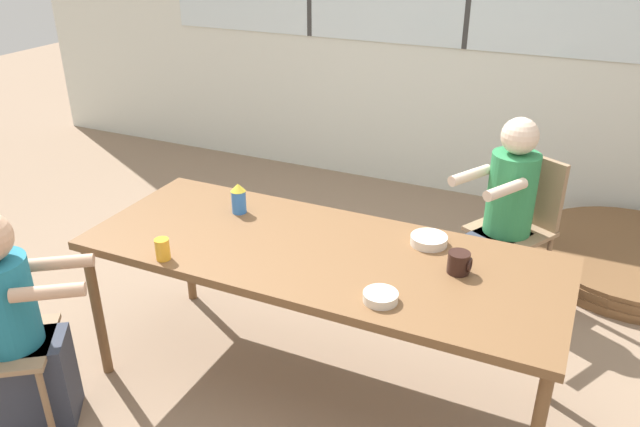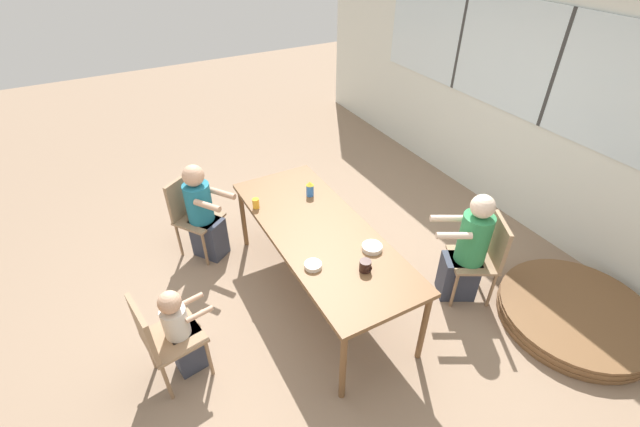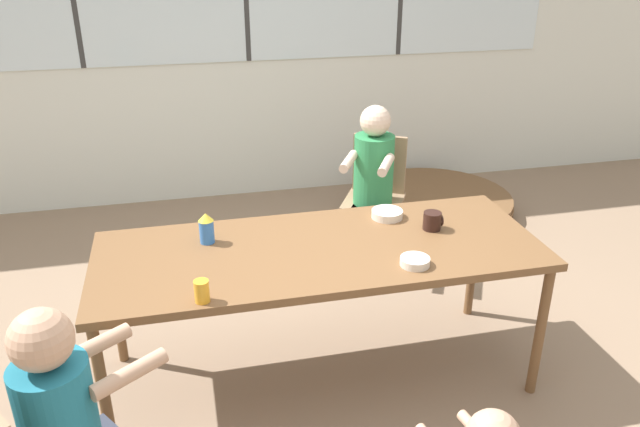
# 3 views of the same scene
# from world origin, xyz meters

# --- Properties ---
(ground_plane) EXTENTS (16.00, 16.00, 0.00)m
(ground_plane) POSITION_xyz_m (0.00, 0.00, 0.00)
(ground_plane) COLOR #8C725B
(wall_back_with_windows) EXTENTS (8.40, 0.08, 2.80)m
(wall_back_with_windows) POSITION_xyz_m (0.00, 2.65, 1.43)
(wall_back_with_windows) COLOR silver
(wall_back_with_windows) RESTS_ON ground_plane
(dining_table) EXTENTS (2.16, 0.84, 0.77)m
(dining_table) POSITION_xyz_m (0.00, 0.00, 0.71)
(dining_table) COLOR brown
(dining_table) RESTS_ON ground_plane
(chair_for_woman_green_shirt) EXTENTS (0.56, 0.56, 0.86)m
(chair_for_woman_green_shirt) POSITION_xyz_m (-1.22, -0.86, 0.51)
(chair_for_woman_green_shirt) COLOR #937556
(chair_for_woman_green_shirt) RESTS_ON ground_plane
(chair_for_man_blue_shirt) EXTENTS (0.54, 0.54, 0.86)m
(chair_for_man_blue_shirt) POSITION_xyz_m (0.72, 1.31, 0.51)
(chair_for_man_blue_shirt) COLOR #937556
(chair_for_man_blue_shirt) RESTS_ON ground_plane
(chair_for_toddler) EXTENTS (0.46, 0.46, 0.86)m
(chair_for_toddler) POSITION_xyz_m (0.25, -1.47, 0.51)
(chair_for_toddler) COLOR #937556
(chair_for_toddler) RESTS_ON ground_plane
(person_woman_green_shirt) EXTENTS (0.54, 0.49, 1.07)m
(person_woman_green_shirt) POSITION_xyz_m (-1.09, -0.76, 0.50)
(person_woman_green_shirt) COLOR #333847
(person_woman_green_shirt) RESTS_ON ground_plane
(person_man_blue_shirt) EXTENTS (0.48, 0.56, 1.13)m
(person_man_blue_shirt) POSITION_xyz_m (0.64, 1.17, 0.52)
(person_man_blue_shirt) COLOR #333847
(person_man_blue_shirt) RESTS_ON ground_plane
(person_toddler) EXTENTS (0.24, 0.37, 0.86)m
(person_toddler) POSITION_xyz_m (0.22, -1.32, 0.41)
(person_toddler) COLOR #333847
(person_toddler) RESTS_ON ground_plane
(coffee_mug) EXTENTS (0.10, 0.09, 0.09)m
(coffee_mug) POSITION_xyz_m (0.61, 0.07, 0.81)
(coffee_mug) COLOR black
(coffee_mug) RESTS_ON dining_table
(sippy_cup) EXTENTS (0.08, 0.08, 0.16)m
(sippy_cup) POSITION_xyz_m (-0.53, 0.18, 0.85)
(sippy_cup) COLOR blue
(sippy_cup) RESTS_ON dining_table
(juice_glass) EXTENTS (0.06, 0.06, 0.10)m
(juice_glass) POSITION_xyz_m (-0.58, -0.36, 0.82)
(juice_glass) COLOR gold
(juice_glass) RESTS_ON dining_table
(bowl_white_shallow) EXTENTS (0.17, 0.17, 0.04)m
(bowl_white_shallow) POSITION_xyz_m (0.43, 0.25, 0.79)
(bowl_white_shallow) COLOR silver
(bowl_white_shallow) RESTS_ON dining_table
(bowl_cereal) EXTENTS (0.14, 0.14, 0.04)m
(bowl_cereal) POSITION_xyz_m (0.38, -0.27, 0.79)
(bowl_cereal) COLOR silver
(bowl_cereal) RESTS_ON dining_table
(folded_table_stack) EXTENTS (1.33, 1.33, 0.15)m
(folded_table_stack) POSITION_xyz_m (1.40, 1.86, 0.07)
(folded_table_stack) COLOR brown
(folded_table_stack) RESTS_ON ground_plane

